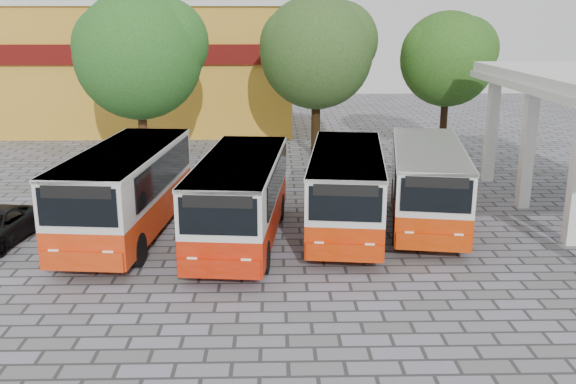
{
  "coord_description": "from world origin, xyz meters",
  "views": [
    {
      "loc": [
        -2.17,
        -18.42,
        7.47
      ],
      "look_at": [
        -1.67,
        3.21,
        1.5
      ],
      "focal_mm": 40.0,
      "sensor_mm": 36.0,
      "label": 1
    }
  ],
  "objects_px": {
    "bus_far_left": "(127,187)",
    "bus_centre_left": "(240,195)",
    "bus_centre_right": "(346,186)",
    "bus_far_right": "(427,180)"
  },
  "relations": [
    {
      "from": "bus_far_right",
      "to": "bus_centre_right",
      "type": "bearing_deg",
      "value": -155.62
    },
    {
      "from": "bus_far_left",
      "to": "bus_centre_left",
      "type": "xyz_separation_m",
      "value": [
        3.95,
        -0.78,
        -0.09
      ]
    },
    {
      "from": "bus_far_left",
      "to": "bus_far_right",
      "type": "height_order",
      "value": "bus_far_left"
    },
    {
      "from": "bus_centre_left",
      "to": "bus_centre_right",
      "type": "distance_m",
      "value": 3.86
    },
    {
      "from": "bus_centre_left",
      "to": "bus_far_right",
      "type": "height_order",
      "value": "bus_centre_left"
    },
    {
      "from": "bus_centre_left",
      "to": "bus_far_right",
      "type": "bearing_deg",
      "value": 21.69
    },
    {
      "from": "bus_far_left",
      "to": "bus_centre_right",
      "type": "height_order",
      "value": "bus_far_left"
    },
    {
      "from": "bus_centre_left",
      "to": "bus_centre_right",
      "type": "bearing_deg",
      "value": 22.86
    },
    {
      "from": "bus_far_left",
      "to": "bus_centre_left",
      "type": "distance_m",
      "value": 4.02
    },
    {
      "from": "bus_centre_left",
      "to": "bus_far_right",
      "type": "relative_size",
      "value": 0.99
    }
  ]
}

